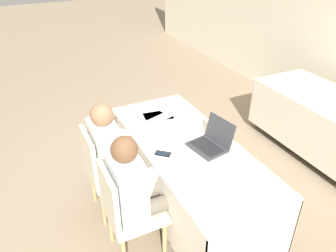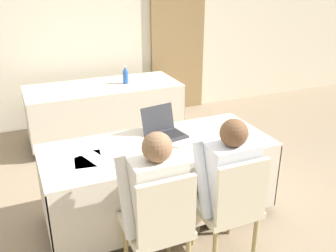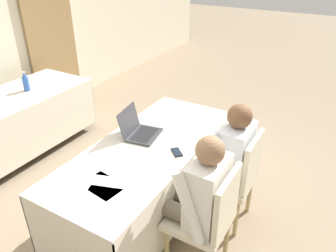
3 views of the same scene
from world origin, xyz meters
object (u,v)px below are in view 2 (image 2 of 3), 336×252
at_px(water_bottle, 126,76).
at_px(person_white_shirt, 225,179).
at_px(chair_near_left, 159,223).
at_px(chair_near_right, 231,204).
at_px(laptop, 164,131).
at_px(cell_phone, 175,157).
at_px(person_checkered_shirt, 154,196).

distance_m(water_bottle, person_white_shirt, 2.54).
relative_size(chair_near_left, person_white_shirt, 0.78).
bearing_deg(chair_near_right, laptop, -79.22).
distance_m(chair_near_left, person_white_shirt, 0.60).
relative_size(cell_phone, chair_near_right, 0.16).
bearing_deg(cell_phone, chair_near_left, -82.85).
bearing_deg(water_bottle, laptop, -96.39).
bearing_deg(person_white_shirt, chair_near_left, 10.30).
bearing_deg(laptop, person_white_shirt, -87.42).
height_order(chair_near_right, person_white_shirt, person_white_shirt).
bearing_deg(cell_phone, person_checkered_shirt, -90.22).
height_order(person_checkered_shirt, person_white_shirt, same).
bearing_deg(cell_phone, water_bottle, 125.18).
bearing_deg(person_checkered_shirt, chair_near_left, 90.00).
xyz_separation_m(laptop, water_bottle, (0.20, 1.76, 0.06)).
xyz_separation_m(cell_phone, chair_near_right, (0.25, -0.45, -0.23)).
distance_m(laptop, person_checkered_shirt, 0.88).
distance_m(cell_phone, water_bottle, 2.21).
relative_size(laptop, person_white_shirt, 0.32).
relative_size(person_checkered_shirt, person_white_shirt, 1.00).
bearing_deg(person_white_shirt, cell_phone, -53.63).
height_order(chair_near_right, person_checkered_shirt, person_checkered_shirt).
bearing_deg(chair_near_right, cell_phone, -60.50).
height_order(water_bottle, chair_near_left, water_bottle).
distance_m(chair_near_right, person_white_shirt, 0.19).
height_order(laptop, person_white_shirt, person_white_shirt).
bearing_deg(person_white_shirt, chair_near_right, 90.00).
bearing_deg(chair_near_left, laptop, -114.63).
bearing_deg(chair_near_left, person_white_shirt, -169.70).
bearing_deg(person_checkered_shirt, laptop, -117.46).
xyz_separation_m(laptop, person_white_shirt, (0.17, -0.77, -0.12)).
bearing_deg(chair_near_right, water_bottle, -90.66).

